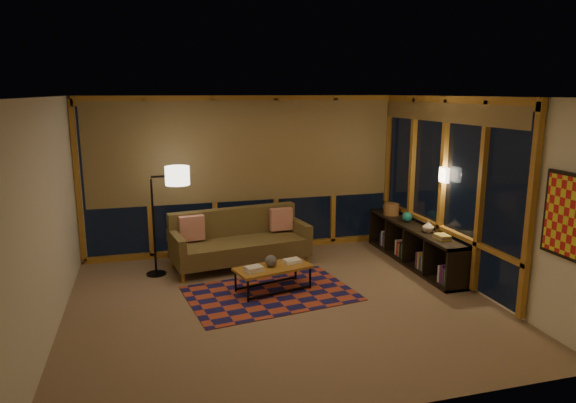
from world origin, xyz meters
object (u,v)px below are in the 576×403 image
object	(u,v)px
bookshelf	(414,245)
coffee_table	(273,279)
floor_lamp	(153,222)
sofa	(240,240)

from	to	relation	value
bookshelf	coffee_table	bearing A→B (deg)	-168.13
coffee_table	floor_lamp	xyz separation A→B (m)	(-1.58, 1.13, 0.66)
sofa	bookshelf	size ratio (longest dim) A/B	0.84
bookshelf	sofa	bearing A→B (deg)	166.67
sofa	bookshelf	xyz separation A→B (m)	(2.73, -0.65, -0.12)
sofa	coffee_table	distance (m)	1.22
coffee_table	floor_lamp	size ratio (longest dim) A/B	0.64
coffee_table	bookshelf	world-z (taller)	bookshelf
sofa	floor_lamp	world-z (taller)	floor_lamp
coffee_table	bookshelf	xyz separation A→B (m)	(2.49, 0.52, 0.14)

